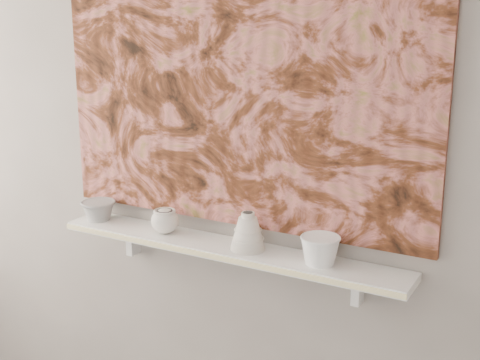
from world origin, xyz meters
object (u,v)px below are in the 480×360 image
Objects in this scene: shelf at (227,249)px; painting at (237,78)px; cup_cream at (165,221)px; bell_vessel at (248,231)px; bowl_grey at (98,210)px; bowl_white at (320,250)px.

painting reaches higher than shelf.
cup_cream is 0.37m from bell_vessel.
bowl_grey reaches higher than shelf.
bowl_grey is 0.70m from bell_vessel.
shelf is at bearing 0.00° from cup_cream.
bell_vessel is (0.70, 0.00, 0.03)m from bowl_grey.
painting is 0.63m from cup_cream.
painting reaches higher than bowl_white.
bowl_white reaches higher than cup_cream.
cup_cream is (-0.28, -0.08, -0.56)m from painting.
painting reaches higher than bell_vessel.
shelf is at bearing 180.00° from bowl_white.
bowl_white reaches higher than bowl_grey.
bowl_white is at bearing 0.00° from bell_vessel.
bell_vessel is at bearing 0.00° from cup_cream.
bowl_grey is (-0.61, -0.08, -0.57)m from painting.
painting is 10.42× the size of bowl_grey.
cup_cream is 0.65m from bowl_white.
bowl_grey is at bearing 180.00° from cup_cream.
bowl_grey is 1.03× the size of bowl_white.
painting is 0.68m from bowl_white.
bowl_grey is 0.98m from bowl_white.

